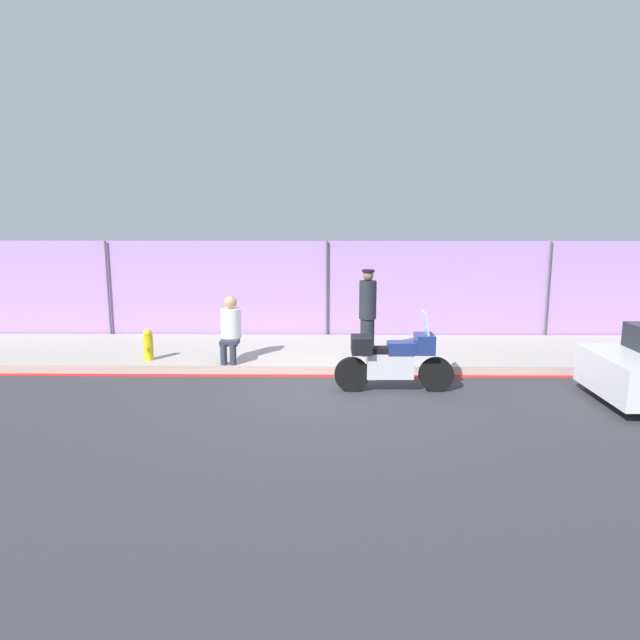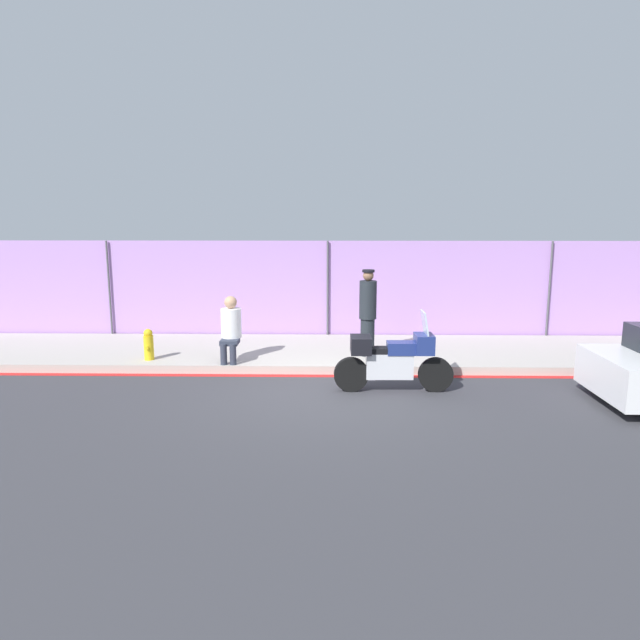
% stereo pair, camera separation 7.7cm
% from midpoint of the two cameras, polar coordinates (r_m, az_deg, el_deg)
% --- Properties ---
extents(ground_plane, '(120.00, 120.00, 0.00)m').
position_cam_midpoint_polar(ground_plane, '(10.27, 0.43, -7.32)').
color(ground_plane, '#38383D').
extents(sidewalk, '(40.67, 3.10, 0.17)m').
position_cam_midpoint_polar(sidewalk, '(12.89, 0.50, -3.24)').
color(sidewalk, '#ADA89E').
rests_on(sidewalk, ground_plane).
extents(curb_paint_stripe, '(40.67, 0.18, 0.01)m').
position_cam_midpoint_polar(curb_paint_stripe, '(11.33, 0.47, -5.61)').
color(curb_paint_stripe, red).
rests_on(curb_paint_stripe, ground_plane).
extents(storefront_fence, '(38.63, 0.17, 2.51)m').
position_cam_midpoint_polar(storefront_fence, '(14.29, 0.54, 2.89)').
color(storefront_fence, '#AD7FC6').
rests_on(storefront_fence, ground_plane).
extents(motorcycle, '(2.14, 0.51, 1.47)m').
position_cam_midpoint_polar(motorcycle, '(10.30, 7.10, -3.91)').
color(motorcycle, black).
rests_on(motorcycle, ground_plane).
extents(officer_standing, '(0.37, 0.37, 1.84)m').
position_cam_midpoint_polar(officer_standing, '(12.10, 4.60, 0.82)').
color(officer_standing, '#1E2328').
rests_on(officer_standing, sidewalk).
extents(person_seated_on_curb, '(0.42, 0.70, 1.34)m').
position_cam_midpoint_polar(person_seated_on_curb, '(11.83, -9.11, -0.55)').
color(person_seated_on_curb, '#2D3342').
rests_on(person_seated_on_curb, sidewalk).
extents(fire_hydrant, '(0.20, 0.25, 0.65)m').
position_cam_midpoint_polar(fire_hydrant, '(12.33, -16.97, -2.39)').
color(fire_hydrant, gold).
rests_on(fire_hydrant, sidewalk).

